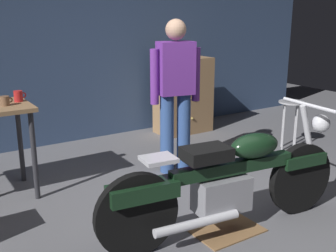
% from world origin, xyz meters
% --- Properties ---
extents(ground_plane, '(12.00, 12.00, 0.00)m').
position_xyz_m(ground_plane, '(0.00, 0.00, 0.00)').
color(ground_plane, slate).
extents(back_wall, '(8.00, 0.12, 3.10)m').
position_xyz_m(back_wall, '(0.00, 2.80, 1.55)').
color(back_wall, '#384C70').
rests_on(back_wall, ground_plane).
extents(motorcycle, '(2.18, 0.60, 1.00)m').
position_xyz_m(motorcycle, '(-0.10, -0.30, 0.45)').
color(motorcycle, black).
rests_on(motorcycle, ground_plane).
extents(person_standing, '(0.56, 0.29, 1.67)m').
position_xyz_m(person_standing, '(0.28, 1.04, 0.93)').
color(person_standing, '#335291').
rests_on(person_standing, ground_plane).
extents(shop_stool, '(0.32, 0.32, 0.64)m').
position_xyz_m(shop_stool, '(1.95, 0.87, 0.50)').
color(shop_stool, '#B2B2B7').
rests_on(shop_stool, ground_plane).
extents(wooden_dresser, '(0.80, 0.47, 1.10)m').
position_xyz_m(wooden_dresser, '(1.27, 2.30, 0.55)').
color(wooden_dresser, '#99724C').
rests_on(wooden_dresser, ground_plane).
extents(drip_tray, '(0.56, 0.40, 0.01)m').
position_xyz_m(drip_tray, '(-0.11, -0.30, 0.01)').
color(drip_tray, olive).
rests_on(drip_tray, ground_plane).
extents(mug_brown_stoneware, '(0.11, 0.08, 0.09)m').
position_xyz_m(mug_brown_stoneware, '(-1.41, 1.35, 0.95)').
color(mug_brown_stoneware, brown).
rests_on(mug_brown_stoneware, workbench).
extents(mug_red_diner, '(0.12, 0.08, 0.11)m').
position_xyz_m(mug_red_diner, '(-1.25, 1.47, 0.95)').
color(mug_red_diner, red).
rests_on(mug_red_diner, workbench).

